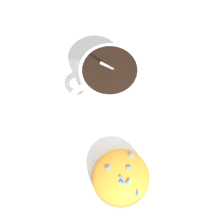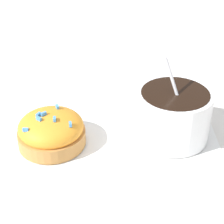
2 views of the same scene
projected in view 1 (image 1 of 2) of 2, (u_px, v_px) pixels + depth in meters
ground_plane at (115, 131)px, 0.51m from camera, size 3.00×3.00×0.00m
paper_napkin at (115, 130)px, 0.51m from camera, size 0.29×0.27×0.00m
coffee_cup at (111, 79)px, 0.50m from camera, size 0.10×0.12×0.11m
frosted_pastry at (120, 177)px, 0.46m from camera, size 0.09×0.09×0.05m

